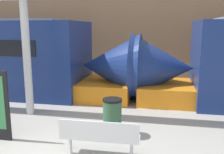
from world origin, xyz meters
TOP-DOWN VIEW (x-y plane):
  - station_wall at (0.00, 9.64)m, footprint 56.00×0.20m
  - bench_near at (0.44, 1.11)m, footprint 1.76×0.48m
  - trash_bin at (0.48, 2.38)m, footprint 0.52×0.52m
  - support_column_near at (-2.56, 3.52)m, footprint 0.25×0.25m

SIDE VIEW (x-z plane):
  - trash_bin at x=0.48m, z-range 0.00..1.00m
  - bench_near at x=0.44m, z-range 0.09..0.98m
  - support_column_near at x=-2.56m, z-range 0.00..3.71m
  - station_wall at x=0.00m, z-range 0.00..5.00m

